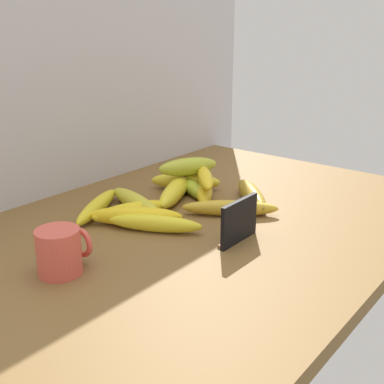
{
  "coord_description": "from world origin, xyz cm",
  "views": [
    {
      "loc": [
        -77.89,
        -58.1,
        42.89
      ],
      "look_at": [
        0.85,
        4.61,
        8.0
      ],
      "focal_mm": 46.47,
      "sensor_mm": 36.0,
      "label": 1
    }
  ],
  "objects": [
    {
      "name": "counter_top",
      "position": [
        0.0,
        0.0,
        1.5
      ],
      "size": [
        110.0,
        76.0,
        3.0
      ],
      "primitive_type": "cube",
      "color": "brown",
      "rests_on": "ground"
    },
    {
      "name": "back_wall",
      "position": [
        0.0,
        39.0,
        35.0
      ],
      "size": [
        130.0,
        2.0,
        70.0
      ],
      "primitive_type": "cube",
      "color": "silver",
      "rests_on": "ground"
    },
    {
      "name": "chalkboard_sign",
      "position": [
        -4.82,
        -11.18,
        6.86
      ],
      "size": [
        11.0,
        1.8,
        8.4
      ],
      "color": "black",
      "rests_on": "counter_top"
    },
    {
      "name": "coffee_mug",
      "position": [
        -33.49,
        5.01,
        6.91
      ],
      "size": [
        8.86,
        7.36,
        7.81
      ],
      "color": "#DA5344",
      "rests_on": "counter_top"
    },
    {
      "name": "banana_0",
      "position": [
        -11.77,
        20.93,
        4.65
      ],
      "size": [
        20.0,
        12.2,
        3.3
      ],
      "primitive_type": "ellipsoid",
      "rotation": [
        0.0,
        0.0,
        0.46
      ],
      "color": "yellow",
      "rests_on": "counter_top"
    },
    {
      "name": "banana_1",
      "position": [
        12.75,
        16.08,
        5.08
      ],
      "size": [
        12.45,
        16.83,
        4.16
      ],
      "primitive_type": "ellipsoid",
      "rotation": [
        0.0,
        0.0,
        2.12
      ],
      "color": "yellow",
      "rests_on": "counter_top"
    },
    {
      "name": "banana_2",
      "position": [
        10.61,
        12.28,
        4.72
      ],
      "size": [
        10.7,
        16.29,
        3.45
      ],
      "primitive_type": "ellipsoid",
      "rotation": [
        0.0,
        0.0,
        1.09
      ],
      "color": "#A9BE31",
      "rests_on": "counter_top"
    },
    {
      "name": "banana_3",
      "position": [
        5.17,
        13.15,
        5.17
      ],
      "size": [
        20.51,
        12.5,
        4.34
      ],
      "primitive_type": "ellipsoid",
      "rotation": [
        0.0,
        0.0,
        0.43
      ],
      "color": "yellow",
      "rests_on": "counter_top"
    },
    {
      "name": "banana_4",
      "position": [
        14.7,
        -1.84,
        5.02
      ],
      "size": [
        16.07,
        16.97,
        4.04
      ],
      "primitive_type": "ellipsoid",
      "rotation": [
        0.0,
        0.0,
        0.83
      ],
      "color": "olive",
      "rests_on": "counter_top"
    },
    {
      "name": "banana_5",
      "position": [
        10.51,
        8.51,
        4.85
      ],
      "size": [
        16.1,
        13.28,
        3.7
      ],
      "primitive_type": "ellipsoid",
      "rotation": [
        0.0,
        0.0,
        0.64
      ],
      "color": "yellow",
      "rests_on": "counter_top"
    },
    {
      "name": "banana_6",
      "position": [
        -11.25,
        4.45,
        4.73
      ],
      "size": [
        11.77,
        18.82,
        3.46
      ],
      "primitive_type": "ellipsoid",
      "rotation": [
        0.0,
        0.0,
        5.18
      ],
      "color": "yellow",
      "rests_on": "counter_top"
    },
    {
      "name": "banana_7",
      "position": [
        -5.57,
        15.06,
        4.94
      ],
      "size": [
        9.93,
        21.17,
        3.87
      ],
      "primitive_type": "ellipsoid",
      "rotation": [
        0.0,
        0.0,
        1.27
      ],
      "color": "gold",
      "rests_on": "counter_top"
    },
    {
      "name": "banana_8",
      "position": [
        -11.44,
        9.54,
        5.03
      ],
      "size": [
        14.49,
        18.04,
        4.06
      ],
      "primitive_type": "ellipsoid",
      "rotation": [
        0.0,
        0.0,
        5.33
      ],
      "color": "yellow",
      "rests_on": "counter_top"
    },
    {
      "name": "banana_9",
      "position": [
        -9.49,
        12.75,
        4.83
      ],
      "size": [
        17.3,
        9.95,
        3.66
      ],
      "primitive_type": "ellipsoid",
      "rotation": [
        0.0,
        0.0,
        5.89
      ],
      "color": "yellow",
      "rests_on": "counter_top"
    },
    {
      "name": "banana_10",
      "position": [
        5.13,
        -2.46,
        4.72
      ],
      "size": [
        14.99,
        18.77,
        3.44
      ],
      "primitive_type": "ellipsoid",
      "rotation": [
        0.0,
        0.0,
        2.2
      ],
      "color": "gold",
      "rests_on": "counter_top"
    },
    {
      "name": "banana_11",
      "position": [
        9.95,
        7.88,
        8.32
      ],
      "size": [
        13.72,
        12.91,
        3.23
      ],
      "primitive_type": "ellipsoid",
      "rotation": [
        0.0,
        0.0,
        0.74
      ],
      "color": "yellow",
      "rests_on": "banana_5"
    },
    {
      "name": "banana_12",
      "position": [
        12.04,
        14.8,
        9.31
      ],
      "size": [
        15.28,
        10.92,
        4.31
      ],
      "primitive_type": "ellipsoid",
      "rotation": [
        0.0,
        0.0,
        2.65
      ],
      "color": "#AEB830",
      "rests_on": "banana_1"
    }
  ]
}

